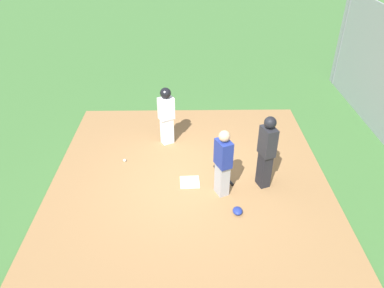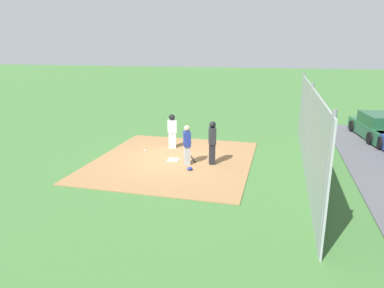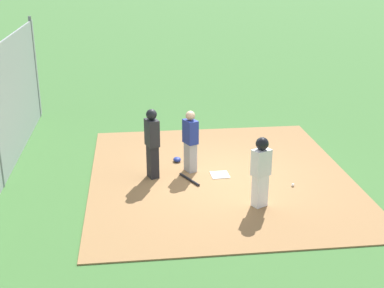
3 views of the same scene
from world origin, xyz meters
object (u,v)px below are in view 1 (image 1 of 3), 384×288
Objects in this scene: umpire at (267,151)px; catcher_mask at (238,211)px; home_plate at (190,182)px; baseball_bat at (223,175)px; runner at (166,113)px; baseball at (125,160)px; catcher at (223,162)px.

catcher_mask is at bearing 34.89° from umpire.
baseball_bat is (0.23, -0.79, 0.02)m from home_plate.
runner is at bearing -58.19° from umpire.
baseball_bat is at bearing -104.51° from baseball.
baseball_bat is 3.43× the size of catcher_mask.
baseball_bat is at bearing -73.79° from home_plate.
umpire reaches higher than baseball.
home_plate is 1.13m from catcher.
catcher reaches higher than home_plate.
catcher is at bearing -117.63° from home_plate.
home_plate is 1.83m from baseball.
catcher_mask is (-2.76, -1.57, -0.84)m from runner.
umpire reaches higher than catcher_mask.
catcher is 2.46m from runner.
baseball_bat is 2.49m from baseball.
catcher is at bearing -117.78° from baseball.
catcher_mask reaches higher than baseball.
umpire is at bearing 22.92° from runner.
umpire reaches higher than baseball_bat.
umpire is 1.10× the size of runner.
catcher is at bearing -2.94° from umpire.
umpire is 1.29m from baseball_bat.
catcher is 0.91× the size of umpire.
runner is 1.94× the size of baseball_bat.
runner is 3.28m from catcher_mask.
catcher is 1.93× the size of baseball_bat.
umpire reaches higher than home_plate.
umpire is at bearing -35.99° from catcher_mask.
runner is 1.61m from baseball.
home_plate is at bearing 79.17° from baseball_bat.
umpire is 2.89m from runner.
catcher_mask is 3.24× the size of baseball.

